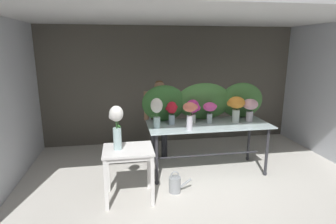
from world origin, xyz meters
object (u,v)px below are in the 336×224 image
at_px(vase_ivory_snapdragons, 157,110).
at_px(vase_white_roses_tall, 117,125).
at_px(display_table_glass, 208,131).
at_px(vase_fuchsia_peonies, 210,109).
at_px(vase_coral_tulips, 190,112).
at_px(vase_crimson_carnations, 172,111).
at_px(vase_magenta_lilies, 193,109).
at_px(florist, 160,112).
at_px(watering_can, 175,184).
at_px(side_table_white, 128,156).
at_px(vase_blush_freesia, 250,107).
at_px(vase_sunset_anemones, 236,106).

distance_m(vase_ivory_snapdragons, vase_white_roses_tall, 0.87).
distance_m(display_table_glass, vase_fuchsia_peonies, 0.38).
bearing_deg(display_table_glass, vase_coral_tulips, -144.00).
bearing_deg(vase_crimson_carnations, vase_magenta_lilies, -1.59).
xyz_separation_m(florist, watering_can, (0.04, -1.34, -0.82)).
relative_size(display_table_glass, vase_magenta_lilies, 5.03).
relative_size(display_table_glass, vase_coral_tulips, 4.69).
relative_size(side_table_white, vase_blush_freesia, 1.91).
height_order(vase_crimson_carnations, watering_can, vase_crimson_carnations).
xyz_separation_m(vase_crimson_carnations, vase_blush_freesia, (1.39, -0.06, 0.03)).
bearing_deg(vase_blush_freesia, side_table_white, -161.87).
bearing_deg(display_table_glass, watering_can, -138.24).
xyz_separation_m(florist, vase_fuchsia_peonies, (0.77, -0.68, 0.17)).
height_order(side_table_white, vase_ivory_snapdragons, vase_ivory_snapdragons).
relative_size(florist, vase_sunset_anemones, 3.40).
distance_m(display_table_glass, vase_ivory_snapdragons, 1.00).
height_order(display_table_glass, vase_ivory_snapdragons, vase_ivory_snapdragons).
bearing_deg(vase_magenta_lilies, vase_blush_freesia, -2.94).
relative_size(side_table_white, vase_sunset_anemones, 1.70).
height_order(display_table_glass, vase_fuchsia_peonies, vase_fuchsia_peonies).
xyz_separation_m(vase_coral_tulips, vase_ivory_snapdragons, (-0.50, 0.20, 0.01)).
xyz_separation_m(florist, vase_ivory_snapdragons, (-0.16, -0.80, 0.23)).
bearing_deg(side_table_white, florist, 65.13).
bearing_deg(vase_magenta_lilies, display_table_glass, -15.13).
bearing_deg(side_table_white, vase_magenta_lilies, 33.82).
bearing_deg(watering_can, side_table_white, -174.87).
bearing_deg(vase_fuchsia_peonies, vase_magenta_lilies, 173.90).
relative_size(display_table_glass, vase_ivory_snapdragons, 4.26).
bearing_deg(vase_crimson_carnations, watering_can, -96.08).
bearing_deg(vase_magenta_lilies, watering_can, -122.26).
relative_size(side_table_white, watering_can, 2.19).
height_order(side_table_white, vase_sunset_anemones, vase_sunset_anemones).
relative_size(vase_fuchsia_peonies, vase_white_roses_tall, 0.58).
relative_size(vase_blush_freesia, watering_can, 1.14).
height_order(florist, vase_coral_tulips, florist).
xyz_separation_m(display_table_glass, vase_fuchsia_peonies, (0.03, 0.04, 0.38)).
height_order(display_table_glass, vase_crimson_carnations, vase_crimson_carnations).
height_order(vase_sunset_anemones, vase_coral_tulips, vase_sunset_anemones).
bearing_deg(vase_crimson_carnations, florist, 100.35).
bearing_deg(vase_white_roses_tall, vase_sunset_anemones, 18.86).
height_order(vase_magenta_lilies, vase_ivory_snapdragons, vase_ivory_snapdragons).
bearing_deg(side_table_white, vase_crimson_carnations, 45.03).
distance_m(side_table_white, vase_white_roses_tall, 0.49).
bearing_deg(vase_magenta_lilies, side_table_white, -146.18).
distance_m(vase_magenta_lilies, watering_can, 1.29).
bearing_deg(vase_sunset_anemones, vase_magenta_lilies, 175.23).
xyz_separation_m(vase_fuchsia_peonies, vase_ivory_snapdragons, (-0.94, -0.13, 0.06)).
xyz_separation_m(vase_coral_tulips, vase_blush_freesia, (1.17, 0.31, -0.03)).
bearing_deg(vase_crimson_carnations, vase_blush_freesia, -2.58).
bearing_deg(side_table_white, watering_can, 5.13).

